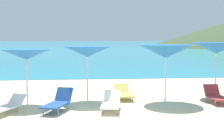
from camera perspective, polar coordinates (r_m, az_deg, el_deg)
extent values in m
cube|color=beige|center=(19.14, -4.33, -2.11)|extent=(50.00, 100.00, 0.30)
cube|color=teal|center=(238.89, -5.95, 4.94)|extent=(650.00, 440.00, 0.02)
cylinder|color=silver|center=(12.07, -14.99, -1.44)|extent=(0.05, 0.05, 1.94)
cone|color=blue|center=(12.00, -15.10, 2.70)|extent=(1.95, 1.95, 0.38)
sphere|color=silver|center=(12.00, -15.11, 3.30)|extent=(0.07, 0.07, 0.07)
cylinder|color=silver|center=(12.42, -4.41, -0.89)|extent=(0.06, 0.06, 2.01)
cone|color=blue|center=(12.35, -4.44, 3.28)|extent=(2.04, 2.04, 0.41)
sphere|color=silver|center=(12.35, -4.44, 3.90)|extent=(0.07, 0.07, 0.07)
cylinder|color=silver|center=(12.34, 9.55, -0.90)|extent=(0.05, 0.05, 2.06)
cone|color=blue|center=(12.27, 9.62, 3.29)|extent=(2.15, 2.15, 0.50)
sphere|color=silver|center=(12.27, 9.63, 4.02)|extent=(0.07, 0.07, 0.07)
cylinder|color=silver|center=(13.95, 18.07, -0.17)|extent=(0.05, 0.05, 2.14)
cone|color=blue|center=(13.89, 18.19, 3.76)|extent=(2.24, 2.24, 0.45)
sphere|color=silver|center=(13.89, 18.20, 4.36)|extent=(0.07, 0.07, 0.07)
cube|color=#D8BF4C|center=(12.62, 2.27, -4.53)|extent=(0.66, 1.06, 0.05)
cube|color=#D8BF4C|center=(13.30, 1.69, -3.31)|extent=(0.61, 0.49, 0.36)
cylinder|color=gray|center=(12.29, 1.32, -5.31)|extent=(0.04, 0.04, 0.17)
cylinder|color=gray|center=(12.38, 3.74, -5.23)|extent=(0.04, 0.04, 0.17)
cylinder|color=gray|center=(12.99, 0.78, -4.71)|extent=(0.04, 0.04, 0.17)
cylinder|color=gray|center=(13.08, 3.08, -4.65)|extent=(0.04, 0.04, 0.17)
cube|color=white|center=(10.56, -0.24, -6.32)|extent=(0.79, 1.25, 0.05)
cube|color=white|center=(11.26, 0.03, -4.66)|extent=(0.62, 0.45, 0.39)
cylinder|color=gray|center=(10.25, -1.81, -7.41)|extent=(0.04, 0.04, 0.20)
cylinder|color=gray|center=(10.21, 1.03, -7.45)|extent=(0.04, 0.04, 0.20)
cylinder|color=gray|center=(11.05, -1.39, -6.46)|extent=(0.04, 0.04, 0.20)
cylinder|color=gray|center=(11.01, 1.24, -6.49)|extent=(0.04, 0.04, 0.20)
cube|color=white|center=(10.72, -19.09, -6.55)|extent=(1.01, 1.38, 0.05)
cube|color=white|center=(11.33, -16.62, -5.05)|extent=(0.62, 0.56, 0.34)
cylinder|color=gray|center=(10.29, -19.46, -7.72)|extent=(0.04, 0.04, 0.18)
cylinder|color=gray|center=(11.25, -18.50, -6.57)|extent=(0.04, 0.04, 0.18)
cylinder|color=gray|center=(10.99, -16.59, -6.80)|extent=(0.04, 0.04, 0.18)
cube|color=#A53333|center=(12.49, 18.50, -4.79)|extent=(0.65, 1.10, 0.05)
cube|color=#A53333|center=(13.08, 17.37, -3.41)|extent=(0.59, 0.34, 0.43)
cylinder|color=gray|center=(12.11, 17.95, -5.67)|extent=(0.04, 0.04, 0.19)
cylinder|color=gray|center=(12.80, 16.66, -5.04)|extent=(0.04, 0.04, 0.19)
cylinder|color=gray|center=(12.99, 18.82, -4.95)|extent=(0.04, 0.04, 0.19)
cube|color=#1E478C|center=(10.60, -10.13, -6.19)|extent=(0.97, 1.29, 0.05)
cube|color=#1E478C|center=(11.21, -8.60, -4.36)|extent=(0.65, 0.52, 0.47)
cylinder|color=gray|center=(10.42, -12.23, -7.23)|extent=(0.04, 0.04, 0.23)
cylinder|color=gray|center=(10.20, -9.64, -7.45)|extent=(0.04, 0.04, 0.23)
cylinder|color=gray|center=(11.13, -10.37, -6.37)|extent=(0.04, 0.04, 0.23)
cylinder|color=gray|center=(10.93, -7.91, -6.55)|extent=(0.04, 0.04, 0.23)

